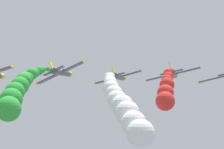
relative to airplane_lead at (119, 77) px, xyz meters
The scene contains 6 objects.
airplane_lead is the anchor object (origin of this frame).
smoke_trail_lead 28.19m from the airplane_lead, 78.65° to the right, with size 10.54×28.48×10.52m.
airplane_left_inner 12.44m from the airplane_lead, 137.13° to the right, with size 8.86×10.35×4.27m.
smoke_trail_left_inner 33.99m from the airplane_lead, 102.10° to the right, with size 5.27×24.73×7.93m.
airplane_right_inner 14.22m from the airplane_lead, 39.03° to the right, with size 9.39×10.35×3.09m.
smoke_trail_right_inner 31.18m from the airplane_lead, 68.67° to the right, with size 2.35×18.43×6.28m.
Camera 1 is at (14.62, -76.32, 123.93)m, focal length 72.52 mm.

